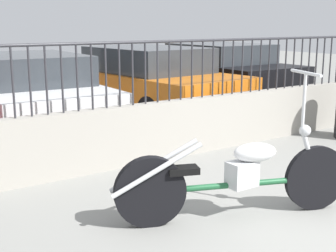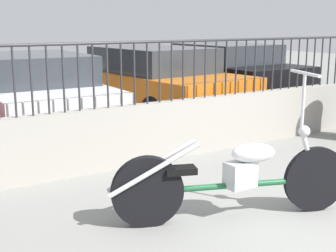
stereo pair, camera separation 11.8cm
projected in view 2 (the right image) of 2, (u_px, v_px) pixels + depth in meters
The scene contains 6 objects.
low_wall at pixel (171, 129), 6.28m from camera, with size 10.15×0.18×0.77m.
fence_railing at pixel (172, 61), 6.08m from camera, with size 10.15×0.04×0.80m.
motorcycle_green at pixel (223, 178), 4.28m from camera, with size 2.21×0.98×1.36m.
car_white at pixel (31, 91), 7.91m from camera, with size 1.93×4.52×1.29m.
car_orange at pixel (148, 81), 9.03m from camera, with size 2.17×4.64×1.34m.
car_black at pixel (221, 73), 10.56m from camera, with size 1.87×4.21×1.33m.
Camera 2 is at (-3.36, -2.39, 1.79)m, focal length 50.00 mm.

